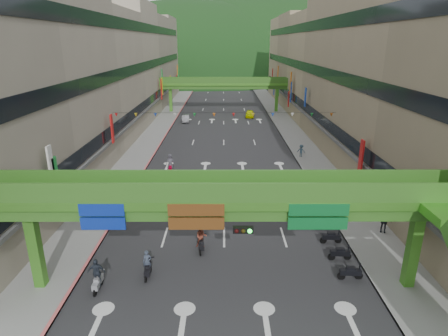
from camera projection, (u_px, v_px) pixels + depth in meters
name	position (u px, v px, depth m)	size (l,w,h in m)	color
road_slab	(224.00, 127.00, 64.25)	(18.00, 140.00, 0.02)	#28282B
sidewalk_left	(160.00, 127.00, 64.21)	(4.00, 140.00, 0.15)	gray
sidewalk_right	(288.00, 127.00, 64.25)	(4.00, 140.00, 0.15)	gray
curb_left	(171.00, 127.00, 64.21)	(0.20, 140.00, 0.18)	#CC5959
curb_right	(277.00, 127.00, 64.24)	(0.20, 140.00, 0.18)	gray
building_row_left	(108.00, 71.00, 61.19)	(12.80, 95.00, 19.00)	#9E937F
building_row_right	(339.00, 71.00, 61.25)	(12.80, 95.00, 19.00)	gray
overpass_near	(242.00, 213.00, 20.33)	(28.00, 12.27, 7.10)	#4C9E2D
overpass_far	(224.00, 86.00, 76.72)	(28.00, 2.20, 7.10)	#4C9E2D
hill_left	(190.00, 74.00, 168.40)	(168.00, 140.00, 112.00)	#1C4419
hill_right	(273.00, 71.00, 187.41)	(208.00, 176.00, 128.00)	#1C4419
bunting_string	(224.00, 115.00, 43.40)	(26.00, 0.36, 0.47)	black
scooter_rider_near	(147.00, 265.00, 23.27)	(0.61, 1.60, 1.84)	black
scooter_rider_mid	(201.00, 239.00, 26.10)	(0.82, 1.60, 1.93)	black
scooter_rider_left	(97.00, 275.00, 21.94)	(1.03, 1.60, 2.09)	gray
scooter_rider_far	(170.00, 163.00, 41.88)	(0.92, 1.60, 2.15)	maroon
parked_scooter_row	(335.00, 245.00, 26.22)	(1.60, 7.15, 1.08)	black
car_silver	(186.00, 119.00, 68.54)	(1.29, 3.70, 1.22)	#9B9CA2
car_yellow	(250.00, 114.00, 72.74)	(1.60, 3.98, 1.36)	#E8F200
pedestrian_red	(357.00, 210.00, 30.88)	(0.78, 0.61, 1.61)	#B22B48
pedestrian_dark	(384.00, 223.00, 28.55)	(1.06, 0.44, 1.80)	black
pedestrian_blue	(301.00, 152.00, 47.33)	(0.73, 0.47, 1.57)	#395062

